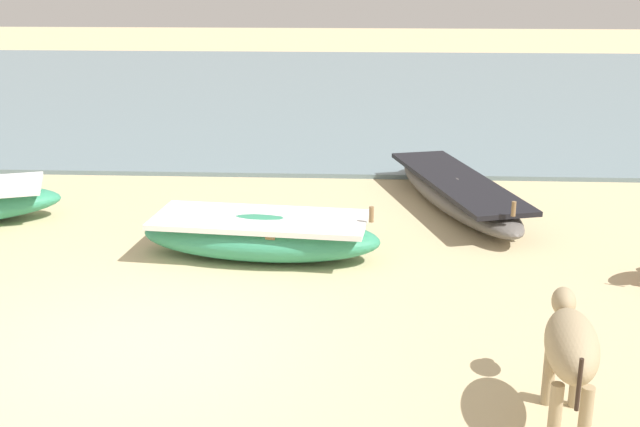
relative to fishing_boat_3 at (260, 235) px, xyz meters
name	(u,v)px	position (x,y,z in m)	size (l,w,h in m)	color
ground	(143,346)	(-0.87, -2.59, -0.30)	(80.00, 80.00, 0.00)	#CCB789
sea_water	(290,89)	(-0.87, 13.98, -0.26)	(60.00, 20.00, 0.08)	slate
fishing_boat_3	(260,235)	(0.00, 0.00, 0.00)	(3.21, 1.44, 0.75)	#338C66
fishing_boat_5	(457,192)	(2.78, 2.31, -0.04)	(2.07, 4.33, 0.67)	#5B5651
cow_adult_dun	(570,346)	(3.01, -3.73, 0.39)	(0.56, 1.47, 0.95)	tan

